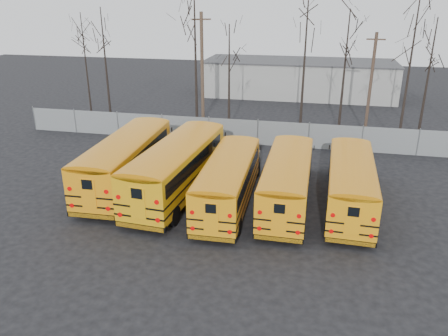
% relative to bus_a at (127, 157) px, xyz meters
% --- Properties ---
extents(ground, '(120.00, 120.00, 0.00)m').
position_rel_bus_a_xyz_m(ground, '(6.70, -2.21, -1.91)').
color(ground, black).
rests_on(ground, ground).
extents(fence, '(40.00, 0.04, 2.00)m').
position_rel_bus_a_xyz_m(fence, '(6.70, 9.79, -0.91)').
color(fence, gray).
rests_on(fence, ground).
extents(distant_building, '(22.00, 8.00, 4.00)m').
position_rel_bus_a_xyz_m(distant_building, '(8.70, 29.79, 0.09)').
color(distant_building, '#A1A19C').
rests_on(distant_building, ground).
extents(bus_a, '(3.05, 11.75, 3.27)m').
position_rel_bus_a_xyz_m(bus_a, '(0.00, 0.00, 0.00)').
color(bus_a, black).
rests_on(bus_a, ground).
extents(bus_b, '(3.58, 12.03, 3.32)m').
position_rel_bus_a_xyz_m(bus_b, '(3.46, -0.48, 0.03)').
color(bus_b, black).
rests_on(bus_b, ground).
extents(bus_c, '(2.62, 10.46, 2.91)m').
position_rel_bus_a_xyz_m(bus_c, '(6.68, -1.36, -0.21)').
color(bus_c, black).
rests_on(bus_c, ground).
extents(bus_d, '(2.44, 10.51, 2.94)m').
position_rel_bus_a_xyz_m(bus_d, '(9.88, -0.69, -0.19)').
color(bus_d, black).
rests_on(bus_d, ground).
extents(bus_e, '(2.69, 10.47, 2.91)m').
position_rel_bus_a_xyz_m(bus_e, '(13.31, -0.29, -0.21)').
color(bus_e, black).
rests_on(bus_e, ground).
extents(utility_pole_left, '(1.66, 0.83, 9.88)m').
position_rel_bus_a_xyz_m(utility_pole_left, '(0.45, 16.27, 3.16)').
color(utility_pole_left, brown).
rests_on(utility_pole_left, ground).
extents(utility_pole_right, '(1.51, 0.26, 8.45)m').
position_rel_bus_a_xyz_m(utility_pole_right, '(15.39, 14.97, 2.43)').
color(utility_pole_right, '#483528').
rests_on(utility_pole_right, ground).
extents(tree_0, '(0.26, 0.26, 9.84)m').
position_rel_bus_a_xyz_m(tree_0, '(-10.11, 14.09, 3.01)').
color(tree_0, black).
rests_on(tree_0, ground).
extents(tree_1, '(0.26, 0.26, 10.28)m').
position_rel_bus_a_xyz_m(tree_1, '(-8.20, 14.25, 3.23)').
color(tree_1, black).
rests_on(tree_1, ground).
extents(tree_2, '(0.26, 0.26, 12.49)m').
position_rel_bus_a_xyz_m(tree_2, '(0.32, 14.62, 4.33)').
color(tree_2, black).
rests_on(tree_2, ground).
extents(tree_3, '(0.26, 0.26, 9.01)m').
position_rel_bus_a_xyz_m(tree_3, '(3.55, 13.69, 2.59)').
color(tree_3, black).
rests_on(tree_3, ground).
extents(tree_4, '(0.26, 0.26, 11.63)m').
position_rel_bus_a_xyz_m(tree_4, '(9.86, 13.45, 3.90)').
color(tree_4, black).
rests_on(tree_4, ground).
extents(tree_5, '(0.26, 0.26, 10.15)m').
position_rel_bus_a_xyz_m(tree_5, '(13.18, 15.43, 3.16)').
color(tree_5, black).
rests_on(tree_5, ground).
extents(tree_6, '(0.26, 0.26, 11.66)m').
position_rel_bus_a_xyz_m(tree_6, '(17.67, 11.79, 3.92)').
color(tree_6, black).
rests_on(tree_6, ground).
extents(tree_7, '(0.26, 0.26, 9.64)m').
position_rel_bus_a_xyz_m(tree_7, '(19.77, 14.98, 2.91)').
color(tree_7, black).
rests_on(tree_7, ground).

